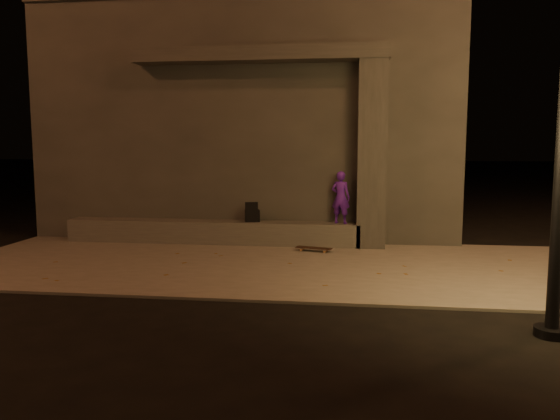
# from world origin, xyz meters

# --- Properties ---
(ground) EXTENTS (120.00, 120.00, 0.00)m
(ground) POSITION_xyz_m (0.00, 0.00, 0.00)
(ground) COLOR black
(ground) RESTS_ON ground
(sidewalk) EXTENTS (11.00, 4.40, 0.04)m
(sidewalk) POSITION_xyz_m (0.00, 2.00, 0.02)
(sidewalk) COLOR #666259
(sidewalk) RESTS_ON ground
(building) EXTENTS (9.00, 5.10, 5.22)m
(building) POSITION_xyz_m (-1.00, 6.49, 2.61)
(building) COLOR #353331
(building) RESTS_ON ground
(ledge) EXTENTS (6.00, 0.55, 0.45)m
(ledge) POSITION_xyz_m (-1.50, 3.75, 0.27)
(ledge) COLOR #4A4843
(ledge) RESTS_ON sidewalk
(column) EXTENTS (0.55, 0.55, 3.60)m
(column) POSITION_xyz_m (1.70, 3.75, 1.84)
(column) COLOR #353331
(column) RESTS_ON sidewalk
(canopy) EXTENTS (5.00, 0.70, 0.28)m
(canopy) POSITION_xyz_m (-0.50, 3.80, 3.78)
(canopy) COLOR #353331
(canopy) RESTS_ON column
(skateboarder) EXTENTS (0.44, 0.36, 1.04)m
(skateboarder) POSITION_xyz_m (1.11, 3.75, 1.01)
(skateboarder) COLOR #5119A5
(skateboarder) RESTS_ON ledge
(backpack) EXTENTS (0.33, 0.26, 0.41)m
(backpack) POSITION_xyz_m (-0.66, 3.75, 0.63)
(backpack) COLOR black
(backpack) RESTS_ON ledge
(skateboard) EXTENTS (0.71, 0.34, 0.08)m
(skateboard) POSITION_xyz_m (0.63, 3.10, 0.10)
(skateboard) COLOR black
(skateboard) RESTS_ON sidewalk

